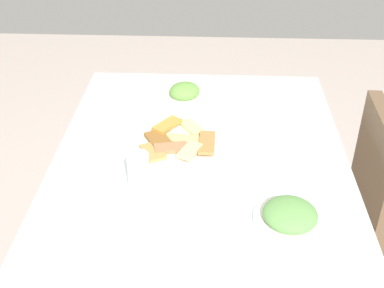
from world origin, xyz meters
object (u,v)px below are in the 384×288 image
(dining_table, at_px, (200,174))
(salad_plate_greens, at_px, (290,215))
(spoon, at_px, (49,263))
(fork, at_px, (34,263))
(soda_can, at_px, (138,172))
(paper_napkin, at_px, (42,264))
(salad_plate_rice, at_px, (185,93))
(pide_platter, at_px, (179,143))

(dining_table, relative_size, salad_plate_greens, 5.84)
(spoon, bearing_deg, fork, -96.25)
(soda_can, height_order, paper_napkin, soda_can)
(soda_can, bearing_deg, salad_plate_rice, 170.19)
(salad_plate_rice, bearing_deg, paper_napkin, -18.63)
(pide_platter, height_order, paper_napkin, pide_platter)
(salad_plate_rice, height_order, fork, salad_plate_rice)
(pide_platter, distance_m, soda_can, 0.26)
(pide_platter, xyz_separation_m, spoon, (0.55, -0.29, -0.01))
(salad_plate_greens, xyz_separation_m, soda_can, (-0.13, -0.43, 0.04))
(fork, distance_m, spoon, 0.04)
(salad_plate_greens, height_order, paper_napkin, salad_plate_greens)
(dining_table, relative_size, salad_plate_rice, 6.44)
(spoon, bearing_deg, salad_plate_greens, 100.90)
(salad_plate_greens, distance_m, soda_can, 0.45)
(pide_platter, distance_m, paper_napkin, 0.63)
(dining_table, bearing_deg, salad_plate_greens, 39.72)
(salad_plate_rice, height_order, paper_napkin, salad_plate_rice)
(pide_platter, height_order, salad_plate_rice, salad_plate_rice)
(fork, height_order, spoon, same)
(spoon, bearing_deg, soda_can, 143.46)
(soda_can, bearing_deg, spoon, -30.29)
(salad_plate_rice, xyz_separation_m, fork, (0.90, -0.32, -0.02))
(soda_can, bearing_deg, fork, -34.90)
(soda_can, distance_m, paper_napkin, 0.38)
(salad_plate_greens, distance_m, salad_plate_rice, 0.78)
(salad_plate_greens, relative_size, salad_plate_rice, 1.10)
(pide_platter, bearing_deg, spoon, -27.30)
(paper_napkin, bearing_deg, spoon, 90.00)
(dining_table, height_order, pide_platter, pide_platter)
(pide_platter, distance_m, salad_plate_greens, 0.49)
(salad_plate_rice, xyz_separation_m, soda_can, (0.59, -0.10, 0.04))
(dining_table, height_order, salad_plate_rice, salad_plate_rice)
(pide_platter, height_order, fork, pide_platter)
(spoon, bearing_deg, salad_plate_rice, 156.15)
(pide_platter, bearing_deg, paper_napkin, -28.75)
(salad_plate_rice, bearing_deg, salad_plate_greens, 24.90)
(salad_plate_greens, bearing_deg, fork, -73.74)
(pide_platter, height_order, soda_can, soda_can)
(paper_napkin, bearing_deg, soda_can, 147.35)
(salad_plate_greens, relative_size, soda_can, 1.72)
(pide_platter, bearing_deg, salad_plate_greens, 42.22)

